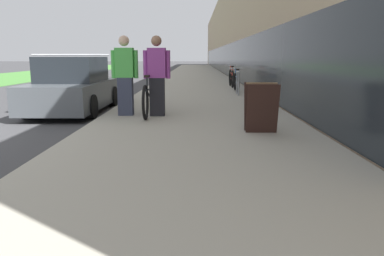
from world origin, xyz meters
TOP-DOWN VIEW (x-y plane):
  - sidewalk_slab at (5.81, 21.00)m, footprint 4.48×70.00m
  - storefront_facade at (13.09, 29.00)m, footprint 10.01×70.00m
  - lawn_strip at (-7.67, 25.00)m, footprint 7.38×70.00m
  - tandem_bicycle at (4.70, 2.82)m, footprint 0.52×2.69m
  - person_rider at (4.90, 2.48)m, footprint 0.62×0.24m
  - person_bystander at (4.15, 2.55)m, footprint 0.62×0.24m
  - bike_rack_hoop at (7.30, 7.28)m, footprint 0.05×0.60m
  - cruiser_bike_nearest at (7.39, 8.60)m, footprint 0.52×1.70m
  - cruiser_bike_middle at (7.40, 10.79)m, footprint 0.52×1.91m
  - sandwich_board_sign at (6.97, 0.61)m, footprint 0.56×0.56m
  - parked_sedan_curbside at (2.47, 4.04)m, footprint 1.79×4.03m

SIDE VIEW (x-z plane):
  - lawn_strip at x=-7.67m, z-range 0.00..0.03m
  - sidewalk_slab at x=5.81m, z-range 0.00..0.14m
  - cruiser_bike_nearest at x=7.39m, z-range 0.07..0.97m
  - cruiser_bike_middle at x=7.40m, z-range 0.06..1.03m
  - tandem_bicycle at x=4.70m, z-range 0.07..1.03m
  - sandwich_board_sign at x=6.97m, z-range 0.14..1.04m
  - bike_rack_hoop at x=7.30m, z-range 0.23..1.08m
  - parked_sedan_curbside at x=2.47m, z-range -0.11..1.45m
  - person_rider at x=4.90m, z-range 0.15..1.97m
  - person_bystander at x=4.15m, z-range 0.15..1.97m
  - storefront_facade at x=13.09m, z-range -0.01..7.13m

